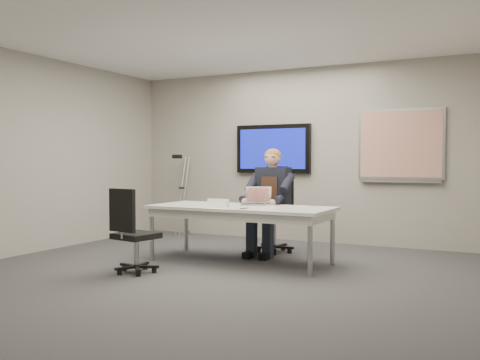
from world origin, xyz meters
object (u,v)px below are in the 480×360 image
at_px(seated_person, 268,212).
at_px(laptop, 256,200).
at_px(office_chair_far, 275,228).
at_px(conference_table, 240,213).
at_px(office_chair_near, 133,247).

xyz_separation_m(seated_person, laptop, (0.01, -0.41, 0.19)).
bearing_deg(office_chair_far, seated_person, -94.57).
bearing_deg(seated_person, office_chair_far, 89.32).
xyz_separation_m(conference_table, seated_person, (0.09, 0.67, -0.04)).
bearing_deg(conference_table, laptop, 71.09).
bearing_deg(conference_table, office_chair_near, -123.70).
height_order(conference_table, seated_person, seated_person).
xyz_separation_m(conference_table, office_chair_far, (0.08, 0.94, -0.30)).
height_order(office_chair_near, laptop, office_chair_near).
distance_m(office_chair_near, laptop, 1.74).
bearing_deg(laptop, office_chair_far, 66.84).
bearing_deg(office_chair_near, conference_table, -114.12).
bearing_deg(office_chair_near, office_chair_far, -102.50).
relative_size(office_chair_far, office_chair_near, 1.11).
distance_m(conference_table, office_chair_near, 1.45).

